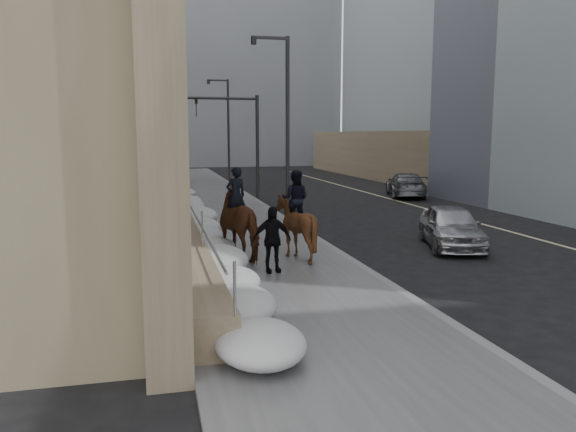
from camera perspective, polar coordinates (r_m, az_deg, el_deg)
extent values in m
plane|color=black|center=(11.64, 2.18, -10.64)|extent=(140.00, 140.00, 0.00)
cube|color=#4B4B4D|center=(21.14, -5.17, -1.84)|extent=(5.00, 80.00, 0.12)
cube|color=slate|center=(21.67, 1.70, -1.56)|extent=(0.24, 80.00, 0.12)
cube|color=#BFB78C|center=(24.91, 19.48, -0.87)|extent=(0.15, 70.00, 0.01)
cube|color=#837555|center=(31.12, -18.46, 17.57)|extent=(5.00, 44.00, 18.00)
cube|color=#73654A|center=(30.78, -12.06, 1.94)|extent=(1.10, 44.00, 0.90)
cylinder|color=silver|center=(30.71, -11.27, 3.63)|extent=(0.06, 42.00, 0.06)
cube|color=#73654A|center=(21.04, -13.67, 19.95)|extent=(0.70, 1.20, 16.20)
cube|color=black|center=(23.59, -12.96, 8.65)|extent=(0.20, 2.20, 4.50)
cube|color=slate|center=(71.67, -8.12, 16.45)|extent=(30.00, 12.00, 28.00)
cube|color=gray|center=(82.88, -15.94, 12.33)|extent=(24.00, 12.00, 20.00)
cylinder|color=#2D2D30|center=(25.29, -0.04, 8.83)|extent=(0.18, 0.18, 8.00)
cube|color=#2D2D30|center=(25.45, -1.88, 17.64)|extent=(1.60, 0.15, 0.12)
cylinder|color=#2D2D30|center=(25.29, -3.51, 17.34)|extent=(0.24, 0.24, 0.30)
cylinder|color=#2D2D30|center=(44.98, -6.06, 8.57)|extent=(0.18, 0.18, 8.00)
cube|color=#2D2D30|center=(45.07, -7.18, 13.51)|extent=(1.60, 0.15, 0.12)
cylinder|color=#2D2D30|center=(44.98, -8.08, 13.31)|extent=(0.24, 0.24, 0.30)
cylinder|color=#2D2D30|center=(33.15, -3.12, 6.97)|extent=(0.20, 0.20, 6.00)
cylinder|color=#2D2D30|center=(32.90, -6.67, 11.80)|extent=(4.00, 0.16, 0.16)
imported|color=black|center=(32.72, -9.31, 10.89)|extent=(0.18, 0.22, 1.10)
ellipsoid|color=silver|center=(11.21, -5.05, -8.94)|extent=(1.50, 2.10, 0.68)
ellipsoid|color=silver|center=(15.05, -7.13, -4.41)|extent=(1.60, 2.20, 0.72)
ellipsoid|color=silver|center=(18.95, -8.79, -1.92)|extent=(1.40, 2.00, 0.64)
ellipsoid|color=silver|center=(22.89, -9.26, -0.02)|extent=(1.70, 2.30, 0.76)
ellipsoid|color=silver|center=(26.84, -10.12, 1.07)|extent=(1.50, 2.10, 0.66)
imported|color=#482715|center=(16.66, -4.54, -0.72)|extent=(1.92, 2.72, 2.10)
imported|color=black|center=(16.70, -4.65, 2.06)|extent=(0.73, 0.61, 1.72)
imported|color=#3D2211|center=(16.59, 0.77, -1.09)|extent=(2.10, 2.19, 1.89)
imported|color=black|center=(16.63, 0.64, 1.72)|extent=(1.03, 0.94, 1.72)
imported|color=black|center=(14.92, -1.65, -2.38)|extent=(1.06, 0.49, 1.78)
imported|color=#ADAFB5|center=(19.59, 16.24, -1.00)|extent=(2.87, 4.52, 1.43)
imported|color=#5C5E64|center=(34.77, 11.88, 3.12)|extent=(3.49, 5.41, 1.46)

